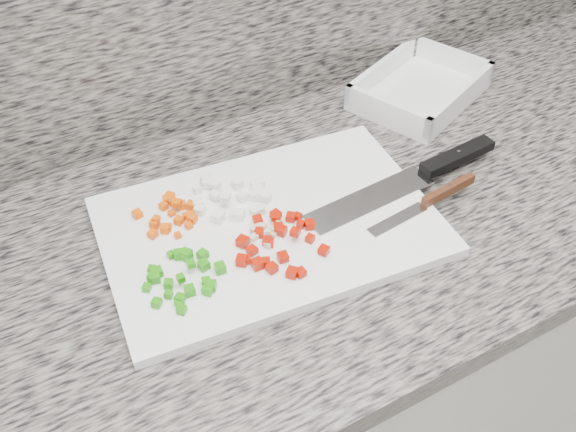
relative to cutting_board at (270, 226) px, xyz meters
name	(u,v)px	position (x,y,z in m)	size (l,w,h in m)	color
cabinet	(298,386)	(0.05, 0.00, -0.48)	(3.92, 0.62, 0.86)	silver
countertop	(301,228)	(0.05, 0.00, -0.03)	(3.96, 0.64, 0.04)	slate
cutting_board	(270,226)	(0.00, 0.00, 0.00)	(0.48, 0.32, 0.02)	white
carrot_pile	(172,213)	(-0.12, 0.08, 0.02)	(0.10, 0.10, 0.02)	#E25104
onion_pile	(234,198)	(-0.03, 0.07, 0.02)	(0.12, 0.12, 0.02)	white
green_pepper_pile	(184,275)	(-0.15, -0.04, 0.01)	(0.11, 0.11, 0.02)	#23860C
red_pepper_pile	(275,241)	(-0.01, -0.04, 0.02)	(0.14, 0.13, 0.02)	#AB1202
garlic_pile	(265,230)	(-0.01, -0.02, 0.01)	(0.06, 0.06, 0.01)	beige
chef_knife	(429,170)	(0.28, -0.02, 0.01)	(0.36, 0.06, 0.02)	silver
paring_knife	(436,197)	(0.24, -0.08, 0.01)	(0.21, 0.04, 0.02)	silver
tray	(420,90)	(0.41, 0.18, 0.01)	(0.29, 0.26, 0.05)	white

